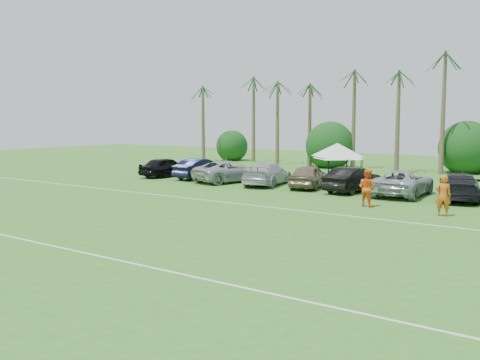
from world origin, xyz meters
The scene contains 24 objects.
ground centered at (0.00, 0.00, 0.00)m, with size 120.00×120.00×0.00m, color #357122.
field_lines centered at (0.00, 8.00, 0.01)m, with size 80.00×12.10×0.01m.
palm_tree_0 centered at (-22.00, 38.00, 7.48)m, with size 2.40×2.40×8.90m.
palm_tree_1 centered at (-17.00, 38.00, 8.35)m, with size 2.40×2.40×9.90m.
palm_tree_2 centered at (-12.00, 38.00, 9.21)m, with size 2.40×2.40×10.90m.
palm_tree_3 centered at (-8.00, 38.00, 10.06)m, with size 2.40×2.40×11.90m.
palm_tree_4 centered at (-4.00, 38.00, 7.48)m, with size 2.40×2.40×8.90m.
palm_tree_5 centered at (0.00, 38.00, 8.35)m, with size 2.40×2.40×9.90m.
palm_tree_6 centered at (4.00, 38.00, 9.21)m, with size 2.40×2.40×10.90m.
bush_tree_0 centered at (-19.00, 39.00, 1.80)m, with size 4.00×4.00×4.00m.
bush_tree_1 centered at (-6.00, 39.00, 1.80)m, with size 4.00×4.00×4.00m.
bush_tree_2 centered at (6.00, 39.00, 1.80)m, with size 4.00×4.00×4.00m.
sideline_player_a centered at (9.82, 16.61, 1.00)m, with size 0.73×0.48×2.00m, color #D66117.
sideline_player_b centered at (5.73, 17.25, 1.00)m, with size 0.97×0.75×1.99m, color orange.
canopy_tent_left centered at (0.23, 25.42, 2.75)m, with size 3.96×3.96×3.21m.
canopy_tent_right centered at (0.05, 25.78, 2.94)m, with size 4.23×4.23×3.43m.
parked_car_0 centered at (-13.28, 22.08, 0.79)m, with size 1.88×4.67×1.59m, color black.
parked_car_1 centered at (-10.07, 22.56, 0.79)m, with size 1.68×4.82×1.59m, color black.
parked_car_2 centered at (-6.85, 22.08, 0.79)m, with size 2.64×5.72×1.59m, color #AAACB0.
parked_car_3 centered at (-3.63, 22.10, 0.79)m, with size 2.23×5.48×1.59m, color #B4B4BD.
parked_car_4 centered at (-0.41, 22.36, 0.79)m, with size 1.88×4.67×1.59m, color #7E6A55.
parked_car_5 centered at (2.80, 22.20, 0.79)m, with size 1.68×4.82×1.59m, color black.
parked_car_6 centered at (6.02, 22.39, 0.79)m, with size 2.64×5.72×1.59m, color #A3A6B4.
parked_car_7 centered at (9.24, 22.49, 0.79)m, with size 2.23×5.48×1.59m, color black.
Camera 1 is at (16.41, -9.82, 4.65)m, focal length 40.00 mm.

